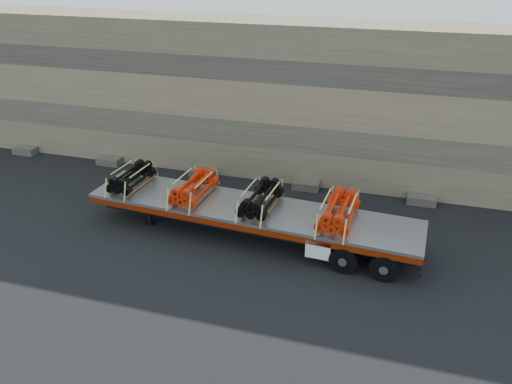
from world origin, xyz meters
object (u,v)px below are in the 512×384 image
Objects in this scene: bundle_midfront at (194,188)px; bundle_rear at (338,212)px; trailer at (250,222)px; bundle_front at (132,178)px; bundle_midrear at (261,199)px.

bundle_rear is at bearing -0.00° from bundle_midfront.
trailer is 5.12m from bundle_front.
bundle_midrear is (5.43, -0.37, 0.03)m from bundle_front.
bundle_midfront reaches higher than bundle_midrear.
bundle_midrear is at bearing 0.00° from bundle_front.
bundle_front is 0.93× the size of bundle_midfront.
trailer is 6.03× the size of bundle_front.
trailer is at bearing -0.00° from bundle_midfront.
bundle_front is at bearing 180.00° from bundle_rear.
bundle_midrear is (0.42, -0.03, 1.02)m from trailer.
bundle_midrear is 2.84m from bundle_rear.
trailer is 2.50m from bundle_midfront.
bundle_midfront is 5.55m from bundle_rear.
trailer is 1.10m from bundle_midrear.
bundle_midrear is at bearing 0.00° from bundle_midfront.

